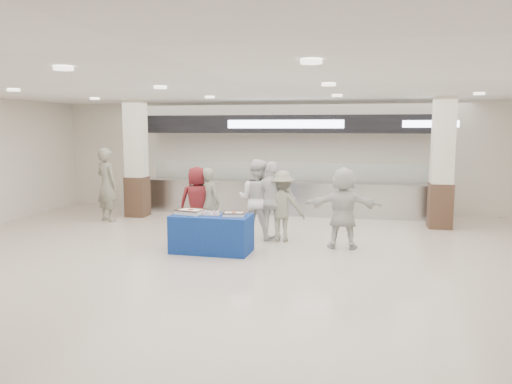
% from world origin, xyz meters
% --- Properties ---
extents(ground, '(14.00, 14.00, 0.00)m').
position_xyz_m(ground, '(0.00, 0.00, 0.00)').
color(ground, beige).
rests_on(ground, ground).
extents(serving_line, '(8.70, 0.85, 2.80)m').
position_xyz_m(serving_line, '(0.00, 5.40, 1.16)').
color(serving_line, '#B2B5B9').
rests_on(serving_line, ground).
extents(column_left, '(0.55, 0.55, 3.20)m').
position_xyz_m(column_left, '(-4.00, 4.20, 1.53)').
color(column_left, '#3B271B').
rests_on(column_left, ground).
extents(column_right, '(0.55, 0.55, 3.20)m').
position_xyz_m(column_right, '(4.00, 4.20, 1.53)').
color(column_right, '#3B271B').
rests_on(column_right, ground).
extents(display_table, '(1.58, 0.83, 0.75)m').
position_xyz_m(display_table, '(-0.79, 0.73, 0.38)').
color(display_table, navy).
rests_on(display_table, ground).
extents(sheet_cake_left, '(0.59, 0.50, 0.10)m').
position_xyz_m(sheet_cake_left, '(-1.23, 0.75, 0.80)').
color(sheet_cake_left, white).
rests_on(sheet_cake_left, display_table).
extents(sheet_cake_right, '(0.46, 0.38, 0.09)m').
position_xyz_m(sheet_cake_right, '(-0.33, 0.70, 0.79)').
color(sheet_cake_right, white).
rests_on(sheet_cake_right, display_table).
extents(cupcake_tray, '(0.42, 0.31, 0.07)m').
position_xyz_m(cupcake_tray, '(-0.82, 0.74, 0.78)').
color(cupcake_tray, '#B0AFB4').
rests_on(cupcake_tray, display_table).
extents(civilian_maroon, '(0.91, 0.76, 1.60)m').
position_xyz_m(civilian_maroon, '(-1.51, 1.98, 0.80)').
color(civilian_maroon, maroon).
rests_on(civilian_maroon, ground).
extents(soldier_a, '(0.67, 0.55, 1.57)m').
position_xyz_m(soldier_a, '(-1.26, 2.04, 0.78)').
color(soldier_a, slate).
rests_on(soldier_a, ground).
extents(chef_tall, '(0.96, 0.80, 1.77)m').
position_xyz_m(chef_tall, '(-0.16, 2.10, 0.88)').
color(chef_tall, white).
rests_on(chef_tall, ground).
extents(chef_short, '(1.06, 0.54, 1.74)m').
position_xyz_m(chef_short, '(0.21, 1.98, 0.87)').
color(chef_short, white).
rests_on(chef_short, ground).
extents(soldier_b, '(1.02, 0.62, 1.54)m').
position_xyz_m(soldier_b, '(0.41, 1.99, 0.77)').
color(soldier_b, slate).
rests_on(soldier_b, ground).
extents(civilian_white, '(1.56, 0.53, 1.67)m').
position_xyz_m(civilian_white, '(1.73, 1.61, 0.84)').
color(civilian_white, silver).
rests_on(civilian_white, ground).
extents(soldier_bg, '(0.84, 0.73, 1.93)m').
position_xyz_m(soldier_bg, '(-4.46, 3.37, 0.97)').
color(soldier_bg, slate).
rests_on(soldier_bg, ground).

